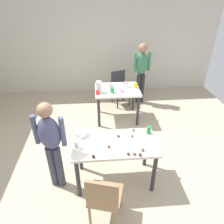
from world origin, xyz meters
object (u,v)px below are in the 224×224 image
(chair_near_table, at_px, (104,197))
(person_girl_near, at_px, (51,141))
(pitcher_far, at_px, (99,87))
(dining_table_far, at_px, (117,94))
(person_adult_far, at_px, (142,69))
(soda_can, at_px, (149,130))
(chair_far_table, at_px, (120,86))
(mixing_bowl, at_px, (81,133))
(dining_table_near, at_px, (115,149))

(chair_near_table, relative_size, person_girl_near, 0.60)
(person_girl_near, distance_m, pitcher_far, 1.86)
(dining_table_far, xyz_separation_m, chair_near_table, (-0.42, -2.51, -0.14))
(person_girl_near, height_order, person_adult_far, person_adult_far)
(chair_near_table, bearing_deg, person_adult_far, 71.36)
(dining_table_far, bearing_deg, soda_can, -79.23)
(soda_can, relative_size, pitcher_far, 0.50)
(chair_near_table, height_order, pitcher_far, pitcher_far)
(chair_near_table, relative_size, chair_far_table, 1.00)
(mixing_bowl, relative_size, pitcher_far, 0.78)
(dining_table_near, distance_m, chair_near_table, 0.74)
(person_girl_near, relative_size, mixing_bowl, 7.65)
(chair_near_table, bearing_deg, chair_far_table, 80.29)
(mixing_bowl, bearing_deg, person_adult_far, 59.27)
(dining_table_near, height_order, pitcher_far, pitcher_far)
(dining_table_far, relative_size, person_girl_near, 0.67)
(chair_far_table, xyz_separation_m, soda_can, (0.17, -2.36, 0.31))
(person_girl_near, bearing_deg, mixing_bowl, 31.56)
(dining_table_far, xyz_separation_m, soda_can, (0.31, -1.63, 0.18))
(person_girl_near, height_order, pitcher_far, person_girl_near)
(dining_table_near, height_order, dining_table_far, same)
(chair_far_table, bearing_deg, mixing_bowl, -110.07)
(chair_near_table, height_order, person_girl_near, person_girl_near)
(dining_table_far, height_order, person_girl_near, person_girl_near)
(dining_table_near, relative_size, chair_far_table, 1.39)
(chair_near_table, distance_m, person_girl_near, 1.03)
(dining_table_far, distance_m, pitcher_far, 0.49)
(chair_far_table, bearing_deg, dining_table_far, -100.76)
(person_adult_far, height_order, pitcher_far, person_adult_far)
(dining_table_far, bearing_deg, person_adult_far, 47.60)
(dining_table_near, distance_m, person_adult_far, 2.73)
(dining_table_far, relative_size, chair_near_table, 1.12)
(dining_table_far, distance_m, soda_can, 1.67)
(dining_table_near, bearing_deg, dining_table_far, 83.05)
(dining_table_near, distance_m, dining_table_far, 1.83)
(chair_near_table, distance_m, pitcher_far, 2.42)
(person_girl_near, distance_m, soda_can, 1.44)
(chair_near_table, xyz_separation_m, soda_can, (0.73, 0.88, 0.31))
(dining_table_far, relative_size, soda_can, 7.99)
(dining_table_near, height_order, soda_can, soda_can)
(person_girl_near, bearing_deg, dining_table_near, 1.93)
(pitcher_far, bearing_deg, dining_table_far, 17.37)
(chair_far_table, relative_size, soda_can, 7.13)
(chair_far_table, height_order, soda_can, soda_can)
(chair_far_table, relative_size, mixing_bowl, 4.56)
(chair_near_table, bearing_deg, soda_can, 50.48)
(chair_far_table, distance_m, person_adult_far, 0.70)
(dining_table_near, xyz_separation_m, soda_can, (0.53, 0.18, 0.17))
(pitcher_far, bearing_deg, chair_near_table, -90.31)
(dining_table_far, height_order, soda_can, soda_can)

